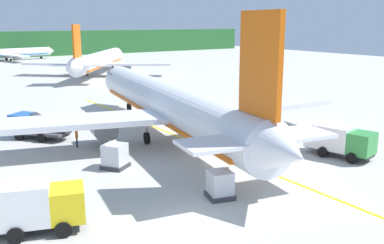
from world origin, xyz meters
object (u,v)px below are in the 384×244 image
airliner_far_taxiway (10,53)px  service_truck_fuel (31,126)px  crew_loader_left (245,144)px  airliner_mid_apron (99,61)px  service_truck_baggage (339,140)px  airliner_foreground (169,105)px  crew_marshaller (77,136)px  cargo_container_mid (115,156)px  service_truck_catering (32,205)px  cargo_container_near (220,184)px

airliner_far_taxiway → service_truck_fuel: airliner_far_taxiway is taller
crew_loader_left → service_truck_fuel: bearing=129.5°
airliner_mid_apron → service_truck_fuel: size_ratio=5.44×
service_truck_fuel → service_truck_baggage: 28.86m
airliner_mid_apron → service_truck_baggage: 66.45m
airliner_foreground → crew_marshaller: size_ratio=23.44×
service_truck_fuel → cargo_container_mid: service_truck_fuel is taller
service_truck_catering → crew_loader_left: size_ratio=3.24×
service_truck_baggage → service_truck_catering: service_truck_catering is taller
airliner_far_taxiway → cargo_container_near: size_ratio=13.41×
cargo_container_mid → crew_loader_left: size_ratio=1.40×
service_truck_baggage → cargo_container_near: bearing=-173.7°
airliner_mid_apron → cargo_container_mid: 62.61m
cargo_container_mid → crew_loader_left: (10.40, -3.37, 0.07)m
airliner_mid_apron → cargo_container_near: airliner_mid_apron is taller
airliner_foreground → service_truck_baggage: (8.91, -13.08, -1.90)m
airliner_far_taxiway → crew_marshaller: size_ratio=15.24×
airliner_far_taxiway → service_truck_catering: bearing=-101.4°
airliner_mid_apron → crew_loader_left: bearing=-101.1°
airliner_foreground → cargo_container_near: bearing=-108.6°
service_truck_catering → crew_marshaller: bearing=62.6°
service_truck_fuel → service_truck_catering: bearing=-104.1°
cargo_container_near → crew_marshaller: (-3.65, 16.70, 0.14)m
airliner_far_taxiway → service_truck_fuel: bearing=-100.8°
service_truck_fuel → cargo_container_mid: size_ratio=2.35×
service_truck_fuel → service_truck_catering: service_truck_catering is taller
service_truck_baggage → cargo_container_mid: size_ratio=2.37×
service_truck_baggage → crew_marshaller: size_ratio=3.33×
airliner_foreground → airliner_far_taxiway: airliner_foreground is taller
service_truck_baggage → cargo_container_mid: bearing=155.3°
airliner_foreground → service_truck_catering: (-16.28, -12.81, -1.83)m
service_truck_fuel → service_truck_baggage: bearing=-46.0°
airliner_far_taxiway → cargo_container_mid: bearing=-97.9°
service_truck_catering → crew_loader_left: 19.05m
airliner_far_taxiway → crew_marshaller: airliner_far_taxiway is taller
cargo_container_mid → airliner_mid_apron: bearing=68.9°
cargo_container_mid → service_truck_baggage: bearing=-24.7°
cargo_container_mid → crew_loader_left: bearing=-17.9°
cargo_container_mid → service_truck_catering: bearing=-137.3°
airliner_mid_apron → cargo_container_mid: airliner_mid_apron is taller
service_truck_fuel → cargo_container_near: 23.13m
service_truck_catering → crew_marshaller: size_ratio=3.24×
airliner_mid_apron → service_truck_fuel: (-25.56, -45.46, -1.86)m
crew_loader_left → cargo_container_near: bearing=-140.3°
airliner_mid_apron → airliner_foreground: bearing=-105.2°
crew_marshaller → cargo_container_near: bearing=-77.7°
airliner_mid_apron → service_truck_catering: size_ratio=5.53×
airliner_foreground → airliner_mid_apron: 55.05m
service_truck_catering → airliner_mid_apron: bearing=65.0°
crew_loader_left → airliner_far_taxiway: bearing=87.7°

